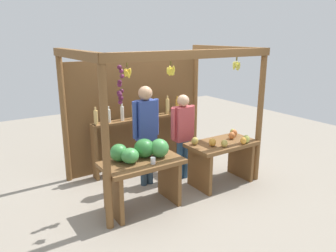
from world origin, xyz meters
name	(u,v)px	position (x,y,z in m)	size (l,w,h in m)	color
ground_plane	(163,179)	(0.00, 0.00, 0.00)	(12.00, 12.00, 0.00)	gray
market_stall	(150,102)	(-0.01, 0.40, 1.34)	(2.91, 1.89, 2.28)	brown
fruit_counter_left	(142,164)	(-0.76, -0.63, 0.68)	(1.17, 0.68, 1.02)	brown
fruit_counter_right	(222,153)	(0.77, -0.67, 0.55)	(1.17, 0.65, 0.88)	brown
bottle_shelf_unit	(141,128)	(-0.06, 0.67, 0.80)	(1.86, 0.22, 1.35)	brown
vendor_man	(146,127)	(-0.33, -0.01, 1.03)	(0.48, 0.23, 1.70)	#2C4051
vendor_woman	(183,130)	(0.33, -0.14, 0.90)	(0.48, 0.20, 1.51)	#2B5075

